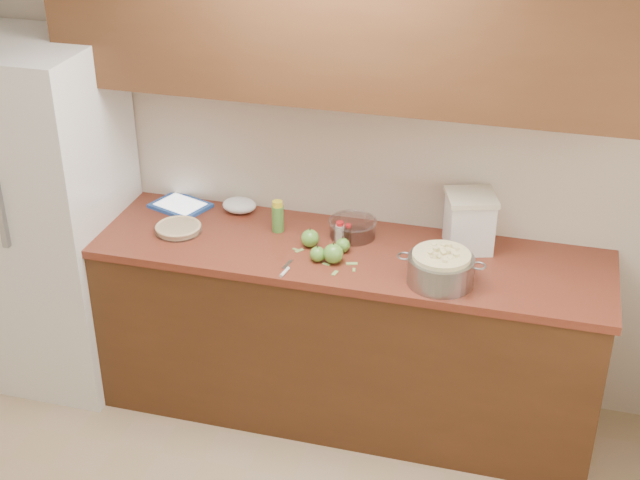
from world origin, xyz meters
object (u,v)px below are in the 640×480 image
(tablet, at_px, (180,206))
(pie, at_px, (178,228))
(colander, at_px, (441,269))
(flour_canister, at_px, (469,221))

(tablet, bearing_deg, pie, -48.63)
(pie, height_order, colander, colander)
(colander, xyz_separation_m, flour_canister, (0.08, 0.35, 0.07))
(pie, relative_size, colander, 0.59)
(flour_canister, bearing_deg, pie, -171.05)
(pie, bearing_deg, colander, -6.10)
(pie, distance_m, flour_canister, 1.39)
(pie, distance_m, tablet, 0.27)
(flour_canister, bearing_deg, tablet, 178.58)
(colander, distance_m, tablet, 1.44)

